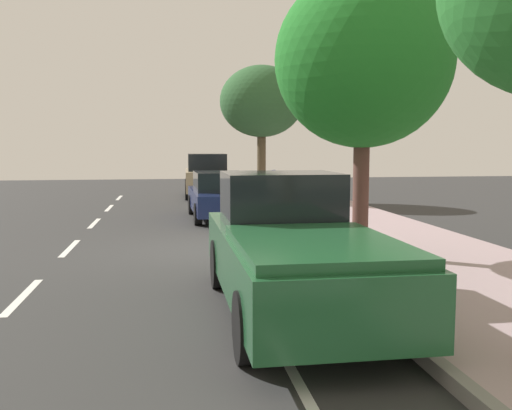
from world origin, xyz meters
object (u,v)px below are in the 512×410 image
object	(u,v)px
bicycle_at_curb	(263,225)
street_tree_corner	(262,102)
fire_hydrant	(330,234)
street_tree_far_end	(363,61)
cyclist_with_backpack	(274,198)
parked_sedan_dark_blue_mid	(220,196)
parked_pickup_green_second	(292,250)
parked_suv_tan_far	(207,175)

from	to	relation	value
bicycle_at_curb	street_tree_corner	bearing A→B (deg)	81.02
bicycle_at_curb	fire_hydrant	size ratio (longest dim) A/B	1.74
street_tree_far_end	fire_hydrant	world-z (taller)	street_tree_far_end
cyclist_with_backpack	street_tree_far_end	size ratio (longest dim) A/B	0.32
street_tree_corner	fire_hydrant	distance (m)	12.86
bicycle_at_curb	cyclist_with_backpack	bearing A→B (deg)	-63.58
street_tree_corner	fire_hydrant	size ratio (longest dim) A/B	6.50
parked_sedan_dark_blue_mid	bicycle_at_curb	bearing A→B (deg)	-80.97
parked_sedan_dark_blue_mid	street_tree_corner	bearing A→B (deg)	66.84
parked_pickup_green_second	parked_sedan_dark_blue_mid	distance (m)	10.35
street_tree_corner	fire_hydrant	bearing A→B (deg)	-92.80
parked_pickup_green_second	bicycle_at_curb	distance (m)	6.03
parked_sedan_dark_blue_mid	street_tree_far_end	xyz separation A→B (m)	(2.19, -7.27, 3.25)
cyclist_with_backpack	parked_suv_tan_far	bearing A→B (deg)	93.78
fire_hydrant	bicycle_at_curb	bearing A→B (deg)	107.40
parked_sedan_dark_blue_mid	parked_suv_tan_far	size ratio (longest dim) A/B	0.94
cyclist_with_backpack	street_tree_far_end	world-z (taller)	street_tree_far_end
parked_suv_tan_far	street_tree_far_end	world-z (taller)	street_tree_far_end
street_tree_far_end	street_tree_corner	size ratio (longest dim) A/B	1.02
cyclist_with_backpack	fire_hydrant	distance (m)	2.57
parked_suv_tan_far	cyclist_with_backpack	xyz separation A→B (m)	(0.83, -12.61, 0.07)
street_tree_corner	cyclist_with_backpack	bearing A→B (deg)	-97.39
street_tree_far_end	parked_sedan_dark_blue_mid	bearing A→B (deg)	106.79
bicycle_at_curb	street_tree_far_end	world-z (taller)	street_tree_far_end
parked_pickup_green_second	street_tree_far_end	distance (m)	4.83
parked_pickup_green_second	fire_hydrant	size ratio (longest dim) A/B	6.32
parked_sedan_dark_blue_mid	parked_suv_tan_far	world-z (taller)	parked_suv_tan_far
parked_suv_tan_far	bicycle_at_curb	xyz separation A→B (m)	(0.62, -12.18, -0.64)
parked_sedan_dark_blue_mid	street_tree_far_end	bearing A→B (deg)	-73.21
parked_pickup_green_second	cyclist_with_backpack	xyz separation A→B (m)	(0.78, 5.55, 0.20)
parked_pickup_green_second	fire_hydrant	xyz separation A→B (m)	(1.46, 3.13, -0.31)
parked_sedan_dark_blue_mid	fire_hydrant	world-z (taller)	parked_sedan_dark_blue_mid
street_tree_far_end	fire_hydrant	size ratio (longest dim) A/B	6.62
parked_sedan_dark_blue_mid	fire_hydrant	bearing A→B (deg)	-77.59
cyclist_with_backpack	fire_hydrant	size ratio (longest dim) A/B	2.12
street_tree_far_end	street_tree_corner	world-z (taller)	street_tree_far_end
parked_suv_tan_far	cyclist_with_backpack	bearing A→B (deg)	-86.22
bicycle_at_curb	fire_hydrant	xyz separation A→B (m)	(0.90, -2.86, 0.21)
parked_sedan_dark_blue_mid	cyclist_with_backpack	distance (m)	4.89
parked_pickup_green_second	fire_hydrant	world-z (taller)	parked_pickup_green_second
parked_pickup_green_second	parked_suv_tan_far	bearing A→B (deg)	90.17
bicycle_at_curb	cyclist_with_backpack	distance (m)	0.86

